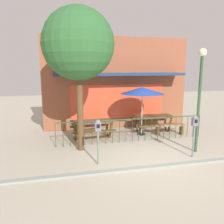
{
  "coord_description": "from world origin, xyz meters",
  "views": [
    {
      "loc": [
        -2.89,
        -6.53,
        2.99
      ],
      "look_at": [
        -0.77,
        2.48,
        1.2
      ],
      "focal_mm": 36.41,
      "sensor_mm": 36.0,
      "label": 1
    }
  ],
  "objects_px": {
    "street_lamp": "(200,85)",
    "picnic_table_left": "(92,125)",
    "street_tree": "(78,45)",
    "parking_meter_near": "(195,125)",
    "patio_bench": "(170,127)",
    "parking_meter_far": "(98,130)",
    "patio_umbrella": "(142,91)",
    "picnic_table_right": "(153,119)"
  },
  "relations": [
    {
      "from": "picnic_table_right",
      "to": "patio_bench",
      "type": "xyz_separation_m",
      "value": [
        0.52,
        -0.69,
        -0.26
      ]
    },
    {
      "from": "picnic_table_left",
      "to": "parking_meter_near",
      "type": "relative_size",
      "value": 1.28
    },
    {
      "from": "parking_meter_far",
      "to": "street_lamp",
      "type": "height_order",
      "value": "street_lamp"
    },
    {
      "from": "picnic_table_left",
      "to": "picnic_table_right",
      "type": "distance_m",
      "value": 3.05
    },
    {
      "from": "patio_bench",
      "to": "picnic_table_left",
      "type": "bearing_deg",
      "value": 176.25
    },
    {
      "from": "picnic_table_left",
      "to": "street_lamp",
      "type": "height_order",
      "value": "street_lamp"
    },
    {
      "from": "picnic_table_left",
      "to": "patio_umbrella",
      "type": "bearing_deg",
      "value": 1.59
    },
    {
      "from": "picnic_table_left",
      "to": "parking_meter_near",
      "type": "distance_m",
      "value": 4.21
    },
    {
      "from": "parking_meter_near",
      "to": "parking_meter_far",
      "type": "relative_size",
      "value": 1.01
    },
    {
      "from": "parking_meter_far",
      "to": "street_tree",
      "type": "distance_m",
      "value": 3.06
    },
    {
      "from": "street_tree",
      "to": "picnic_table_left",
      "type": "bearing_deg",
      "value": 64.15
    },
    {
      "from": "patio_umbrella",
      "to": "parking_meter_near",
      "type": "relative_size",
      "value": 1.49
    },
    {
      "from": "parking_meter_near",
      "to": "street_lamp",
      "type": "height_order",
      "value": "street_lamp"
    },
    {
      "from": "picnic_table_left",
      "to": "street_tree",
      "type": "height_order",
      "value": "street_tree"
    },
    {
      "from": "picnic_table_right",
      "to": "parking_meter_far",
      "type": "bearing_deg",
      "value": -135.38
    },
    {
      "from": "patio_bench",
      "to": "patio_umbrella",
      "type": "bearing_deg",
      "value": 166.84
    },
    {
      "from": "picnic_table_right",
      "to": "patio_umbrella",
      "type": "xyz_separation_m",
      "value": [
        -0.74,
        -0.4,
        1.4
      ]
    },
    {
      "from": "patio_umbrella",
      "to": "street_lamp",
      "type": "relative_size",
      "value": 0.6
    },
    {
      "from": "street_tree",
      "to": "patio_umbrella",
      "type": "bearing_deg",
      "value": 24.67
    },
    {
      "from": "patio_umbrella",
      "to": "street_lamp",
      "type": "distance_m",
      "value": 2.78
    },
    {
      "from": "patio_bench",
      "to": "street_tree",
      "type": "distance_m",
      "value": 5.48
    },
    {
      "from": "patio_bench",
      "to": "parking_meter_near",
      "type": "height_order",
      "value": "parking_meter_near"
    },
    {
      "from": "patio_bench",
      "to": "street_tree",
      "type": "relative_size",
      "value": 0.28
    },
    {
      "from": "picnic_table_left",
      "to": "street_tree",
      "type": "distance_m",
      "value": 3.47
    },
    {
      "from": "picnic_table_right",
      "to": "parking_meter_near",
      "type": "distance_m",
      "value": 3.37
    },
    {
      "from": "picnic_table_right",
      "to": "street_lamp",
      "type": "distance_m",
      "value": 3.43
    },
    {
      "from": "parking_meter_far",
      "to": "street_tree",
      "type": "height_order",
      "value": "street_tree"
    },
    {
      "from": "parking_meter_near",
      "to": "picnic_table_left",
      "type": "bearing_deg",
      "value": 136.5
    },
    {
      "from": "patio_bench",
      "to": "parking_meter_near",
      "type": "xyz_separation_m",
      "value": [
        -0.51,
        -2.64,
        0.78
      ]
    },
    {
      "from": "picnic_table_left",
      "to": "picnic_table_right",
      "type": "relative_size",
      "value": 1.02
    },
    {
      "from": "parking_meter_near",
      "to": "patio_bench",
      "type": "bearing_deg",
      "value": 79.13
    },
    {
      "from": "street_lamp",
      "to": "picnic_table_left",
      "type": "bearing_deg",
      "value": 144.64
    },
    {
      "from": "parking_meter_near",
      "to": "parking_meter_far",
      "type": "xyz_separation_m",
      "value": [
        -3.24,
        0.15,
        -0.01
      ]
    },
    {
      "from": "picnic_table_right",
      "to": "street_tree",
      "type": "relative_size",
      "value": 0.36
    },
    {
      "from": "picnic_table_right",
      "to": "picnic_table_left",
      "type": "bearing_deg",
      "value": -171.35
    },
    {
      "from": "picnic_table_right",
      "to": "parking_meter_near",
      "type": "relative_size",
      "value": 1.26
    },
    {
      "from": "patio_umbrella",
      "to": "street_lamp",
      "type": "xyz_separation_m",
      "value": [
        1.16,
        -2.5,
        0.4
      ]
    },
    {
      "from": "patio_umbrella",
      "to": "parking_meter_far",
      "type": "bearing_deg",
      "value": -131.74
    },
    {
      "from": "patio_umbrella",
      "to": "street_tree",
      "type": "distance_m",
      "value": 3.64
    },
    {
      "from": "picnic_table_left",
      "to": "patio_umbrella",
      "type": "xyz_separation_m",
      "value": [
        2.27,
        0.06,
        1.4
      ]
    },
    {
      "from": "street_lamp",
      "to": "patio_umbrella",
      "type": "bearing_deg",
      "value": 114.84
    },
    {
      "from": "street_tree",
      "to": "street_lamp",
      "type": "height_order",
      "value": "street_tree"
    }
  ]
}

